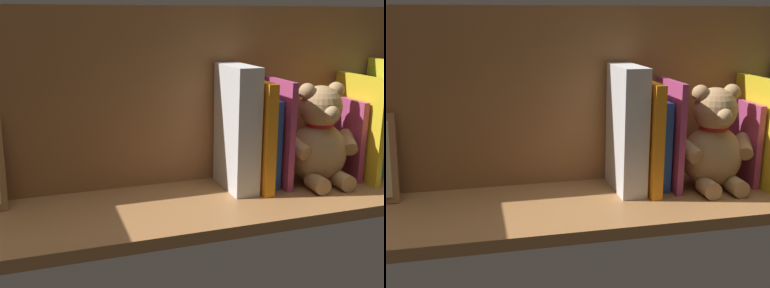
% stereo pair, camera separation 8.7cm
% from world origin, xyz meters
% --- Properties ---
extents(ground_plane, '(1.07, 0.27, 0.02)m').
position_xyz_m(ground_plane, '(0.00, 0.00, -0.01)').
color(ground_plane, '#9E6B3D').
extents(shelf_back_panel, '(1.07, 0.02, 0.35)m').
position_xyz_m(shelf_back_panel, '(0.00, -0.11, 0.18)').
color(shelf_back_panel, '#925F34').
rests_on(shelf_back_panel, ground_plane).
extents(book_1, '(0.03, 0.11, 0.21)m').
position_xyz_m(book_1, '(-0.43, -0.05, 0.10)').
color(book_1, teal).
rests_on(book_1, ground_plane).
extents(book_2, '(0.03, 0.11, 0.17)m').
position_xyz_m(book_2, '(-0.40, -0.05, 0.08)').
color(book_2, silver).
rests_on(book_2, ground_plane).
extents(book_3, '(0.01, 0.16, 0.22)m').
position_xyz_m(book_3, '(-0.38, -0.02, 0.11)').
color(book_3, yellow).
rests_on(book_3, ground_plane).
extents(book_4, '(0.01, 0.13, 0.17)m').
position_xyz_m(book_4, '(-0.36, -0.04, 0.08)').
color(book_4, '#B23F72').
rests_on(book_4, ground_plane).
extents(teddy_bear, '(0.17, 0.13, 0.21)m').
position_xyz_m(teddy_bear, '(-0.28, -0.01, 0.09)').
color(teddy_bear, tan).
rests_on(teddy_bear, ground_plane).
extents(book_5, '(0.01, 0.13, 0.22)m').
position_xyz_m(book_5, '(-0.20, -0.04, 0.11)').
color(book_5, '#B23F72').
rests_on(book_5, ground_plane).
extents(book_6, '(0.03, 0.11, 0.18)m').
position_xyz_m(book_6, '(-0.17, -0.05, 0.09)').
color(book_6, blue).
rests_on(book_6, ground_plane).
extents(book_7, '(0.02, 0.14, 0.22)m').
position_xyz_m(book_7, '(-0.14, -0.03, 0.11)').
color(book_7, orange).
rests_on(book_7, ground_plane).
extents(dictionary_thick_white, '(0.05, 0.13, 0.25)m').
position_xyz_m(dictionary_thick_white, '(-0.11, -0.04, 0.12)').
color(dictionary_thick_white, silver).
rests_on(dictionary_thick_white, ground_plane).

